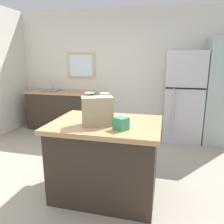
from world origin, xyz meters
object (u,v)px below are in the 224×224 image
object	(u,v)px
ear_defenders	(92,116)
refrigerator	(183,97)
small_box	(121,123)
bottle	(97,107)
tall_cabinet	(218,92)
kitchen_island	(106,158)
shopping_bag	(97,111)

from	to	relation	value
ear_defenders	refrigerator	bearing A→B (deg)	58.79
ear_defenders	small_box	bearing A→B (deg)	-40.40
bottle	tall_cabinet	bearing A→B (deg)	44.93
kitchen_island	refrigerator	size ratio (longest dim) A/B	0.71
kitchen_island	small_box	distance (m)	0.61
refrigerator	bottle	size ratio (longest dim) A/B	8.01
kitchen_island	refrigerator	world-z (taller)	refrigerator
kitchen_island	bottle	xyz separation A→B (m)	(-0.21, 0.33, 0.55)
bottle	shopping_bag	bearing A→B (deg)	-71.68
refrigerator	shopping_bag	distance (m)	2.54
small_box	ear_defenders	bearing A→B (deg)	139.60
kitchen_island	shopping_bag	world-z (taller)	shopping_bag
bottle	ear_defenders	xyz separation A→B (m)	(-0.01, -0.17, -0.08)
kitchen_island	small_box	world-z (taller)	small_box
refrigerator	small_box	bearing A→B (deg)	-108.14
shopping_bag	refrigerator	bearing A→B (deg)	65.03
tall_cabinet	ear_defenders	xyz separation A→B (m)	(-1.85, -2.02, -0.07)
kitchen_island	shopping_bag	bearing A→B (deg)	-116.15
shopping_bag	bottle	world-z (taller)	shopping_bag
tall_cabinet	bottle	distance (m)	2.61
refrigerator	bottle	bearing A→B (deg)	-123.42
shopping_bag	small_box	world-z (taller)	shopping_bag
small_box	bottle	size ratio (longest dim) A/B	0.62
shopping_bag	bottle	bearing A→B (deg)	108.32
small_box	shopping_bag	bearing A→B (deg)	161.18
refrigerator	shopping_bag	size ratio (longest dim) A/B	4.67
tall_cabinet	ear_defenders	distance (m)	2.74
tall_cabinet	shopping_bag	size ratio (longest dim) A/B	5.30
bottle	refrigerator	bearing A→B (deg)	56.58
shopping_bag	tall_cabinet	bearing A→B (deg)	53.46
kitchen_island	ear_defenders	world-z (taller)	ear_defenders
kitchen_island	tall_cabinet	size ratio (longest dim) A/B	0.63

